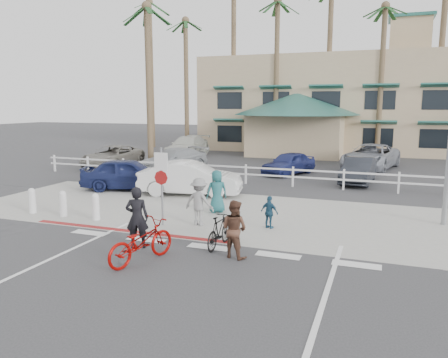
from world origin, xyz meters
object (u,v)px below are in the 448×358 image
at_px(car_white_sedan, 190,178).
at_px(car_red_compact, 129,174).
at_px(sign_post, 162,183).
at_px(bike_black, 219,231).
at_px(bike_red, 141,242).

distance_m(car_white_sedan, car_red_compact, 3.26).
relative_size(sign_post, bike_black, 1.87).
distance_m(sign_post, bike_black, 3.11).
distance_m(bike_red, car_white_sedan, 8.44).
height_order(sign_post, bike_black, sign_post).
xyz_separation_m(bike_red, bike_black, (1.44, 1.80, -0.07)).
bearing_deg(bike_red, car_red_compact, -37.26).
bearing_deg(car_white_sedan, car_red_compact, 76.48).
height_order(sign_post, car_white_sedan, sign_post).
bearing_deg(bike_black, car_white_sedan, -56.09).
relative_size(bike_red, car_white_sedan, 0.45).
distance_m(bike_red, bike_black, 2.31).
distance_m(sign_post, car_white_sedan, 5.05).
relative_size(car_white_sedan, car_red_compact, 1.04).
xyz_separation_m(sign_post, car_red_compact, (-4.45, 5.00, -0.71)).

